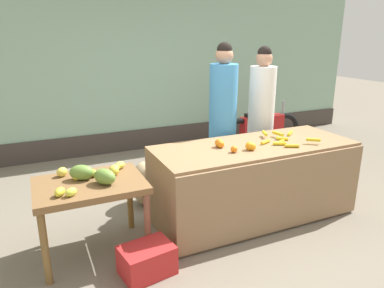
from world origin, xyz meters
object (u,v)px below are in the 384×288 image
vendor_woman_blue_shirt (223,121)px  produce_crate (147,260)px  parked_motorcycle (262,130)px  produce_sack (144,183)px  vendor_woman_white_shirt (261,117)px

vendor_woman_blue_shirt → produce_crate: vendor_woman_blue_shirt is taller
parked_motorcycle → produce_sack: (-2.45, -1.09, -0.13)m
parked_motorcycle → produce_sack: parked_motorcycle is taller
vendor_woman_white_shirt → produce_crate: (-2.00, -1.26, -0.80)m
produce_crate → vendor_woman_white_shirt: bearing=32.3°
vendor_woman_white_shirt → produce_crate: bearing=-147.7°
produce_crate → produce_sack: 1.35m
parked_motorcycle → produce_crate: 3.70m
vendor_woman_white_shirt → produce_sack: (-1.62, 0.02, -0.66)m
vendor_woman_white_shirt → parked_motorcycle: (0.83, 1.11, -0.53)m
parked_motorcycle → produce_sack: 2.68m
produce_crate → produce_sack: size_ratio=0.82×
vendor_woman_blue_shirt → parked_motorcycle: 1.95m
vendor_woman_blue_shirt → produce_crate: (-1.39, -1.19, -0.83)m
vendor_woman_blue_shirt → parked_motorcycle: vendor_woman_blue_shirt is taller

